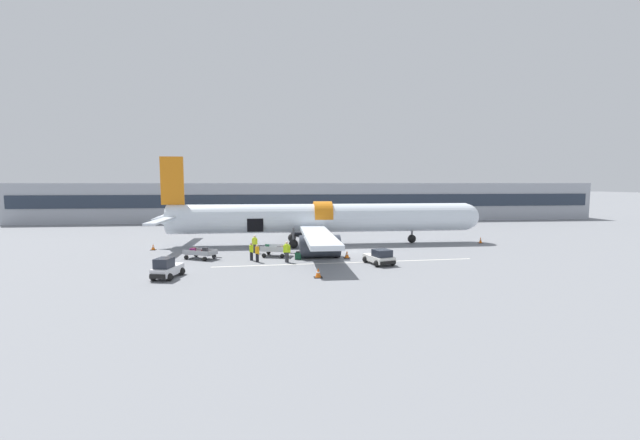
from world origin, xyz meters
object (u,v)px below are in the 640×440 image
(baggage_tug_mid, at_px, (167,269))
(baggage_cart_queued, at_px, (201,254))
(baggage_tug_rear, at_px, (380,257))
(ground_crew_driver, at_px, (251,251))
(airplane, at_px, (318,219))
(ground_crew_supervisor, at_px, (255,244))
(baggage_tug_lead, at_px, (326,244))
(ground_crew_loader_b, at_px, (287,251))
(ground_crew_loader_a, at_px, (257,253))
(suitcase_on_tarmac_upright, at_px, (298,256))
(baggage_cart_loading, at_px, (276,251))

(baggage_tug_mid, relative_size, baggage_cart_queued, 0.83)
(baggage_tug_rear, relative_size, baggage_cart_queued, 0.88)
(baggage_tug_mid, height_order, ground_crew_driver, ground_crew_driver)
(airplane, distance_m, ground_crew_supervisor, 8.38)
(airplane, distance_m, baggage_tug_rear, 12.21)
(airplane, height_order, baggage_tug_rear, airplane)
(baggage_tug_lead, height_order, baggage_tug_rear, baggage_tug_lead)
(baggage_tug_mid, bearing_deg, baggage_cart_queued, 81.64)
(ground_crew_driver, bearing_deg, baggage_tug_mid, -133.53)
(baggage_cart_queued, distance_m, ground_crew_loader_b, 8.09)
(ground_crew_driver, height_order, ground_crew_supervisor, ground_crew_supervisor)
(baggage_tug_rear, xyz_separation_m, ground_crew_loader_a, (-10.38, 2.05, 0.24))
(baggage_tug_rear, distance_m, suitcase_on_tarmac_upright, 7.34)
(ground_crew_driver, xyz_separation_m, ground_crew_supervisor, (0.07, 3.79, 0.09))
(airplane, bearing_deg, baggage_cart_queued, -147.50)
(baggage_cart_loading, height_order, ground_crew_loader_a, ground_crew_loader_a)
(baggage_tug_mid, relative_size, baggage_tug_rear, 0.94)
(ground_crew_loader_b, bearing_deg, baggage_tug_rear, -12.31)
(baggage_tug_rear, height_order, baggage_cart_queued, baggage_tug_rear)
(baggage_tug_lead, height_order, ground_crew_loader_b, ground_crew_loader_b)
(baggage_cart_loading, height_order, suitcase_on_tarmac_upright, baggage_cart_loading)
(airplane, xyz_separation_m, baggage_tug_rear, (4.12, -11.28, -2.23))
(baggage_tug_lead, bearing_deg, baggage_tug_rear, -63.66)
(baggage_tug_mid, xyz_separation_m, baggage_tug_rear, (16.60, 3.07, -0.06))
(airplane, bearing_deg, ground_crew_supervisor, -145.73)
(baggage_tug_lead, bearing_deg, ground_crew_supervisor, -174.34)
(airplane, relative_size, suitcase_on_tarmac_upright, 48.54)
(baggage_tug_rear, height_order, ground_crew_supervisor, ground_crew_supervisor)
(baggage_tug_lead, relative_size, ground_crew_loader_a, 2.16)
(baggage_cart_loading, xyz_separation_m, baggage_cart_queued, (-6.81, -0.62, -0.04))
(suitcase_on_tarmac_upright, bearing_deg, ground_crew_loader_b, -133.99)
(baggage_tug_mid, distance_m, baggage_tug_rear, 16.89)
(ground_crew_loader_a, distance_m, ground_crew_loader_b, 2.59)
(baggage_tug_lead, bearing_deg, ground_crew_driver, -148.25)
(baggage_cart_queued, relative_size, ground_crew_supervisor, 2.11)
(baggage_tug_lead, bearing_deg, suitcase_on_tarmac_upright, -124.11)
(baggage_tug_mid, bearing_deg, ground_crew_supervisor, 59.53)
(baggage_tug_mid, bearing_deg, ground_crew_driver, 46.47)
(baggage_cart_loading, distance_m, suitcase_on_tarmac_upright, 2.69)
(airplane, bearing_deg, ground_crew_loader_b, -111.10)
(baggage_tug_mid, relative_size, ground_crew_loader_b, 1.67)
(airplane, distance_m, suitcase_on_tarmac_upright, 9.27)
(baggage_tug_mid, distance_m, baggage_cart_queued, 7.14)
(ground_crew_supervisor, bearing_deg, baggage_tug_rear, -31.58)
(baggage_tug_lead, bearing_deg, baggage_tug_mid, -141.04)
(baggage_tug_mid, height_order, suitcase_on_tarmac_upright, baggage_tug_mid)
(baggage_tug_mid, bearing_deg, airplane, 48.98)
(airplane, height_order, ground_crew_supervisor, airplane)
(baggage_cart_loading, relative_size, ground_crew_supervisor, 1.99)
(airplane, relative_size, baggage_tug_mid, 12.05)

